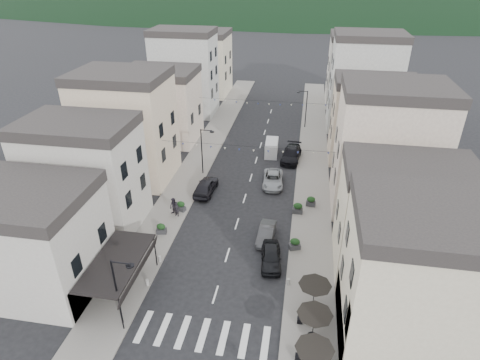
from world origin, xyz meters
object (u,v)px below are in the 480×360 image
object	(u,v)px
pedestrian_b	(174,207)
parked_car_d	(291,154)
delivery_van	(272,147)
parked_car_a	(271,257)
pedestrian_a	(177,209)
parked_car_b	(266,233)
parked_car_c	(273,179)
parked_car_e	(206,186)

from	to	relation	value
pedestrian_b	parked_car_d	bearing A→B (deg)	82.81
parked_car_d	delivery_van	size ratio (longest dim) A/B	1.31
parked_car_a	pedestrian_a	size ratio (longest dim) A/B	2.62
parked_car_b	parked_car_c	bearing A→B (deg)	95.44
pedestrian_a	parked_car_e	bearing A→B (deg)	81.78
parked_car_c	parked_car_d	world-z (taller)	parked_car_d
delivery_van	pedestrian_a	xyz separation A→B (m)	(-8.18, -17.15, -0.05)
pedestrian_a	parked_car_b	bearing A→B (deg)	-3.15
parked_car_a	parked_car_e	bearing A→B (deg)	121.45
parked_car_a	parked_car_c	xyz separation A→B (m)	(-1.19, 14.18, -0.03)
parked_car_a	parked_car_d	world-z (taller)	parked_car_d
parked_car_c	pedestrian_a	bearing A→B (deg)	-140.88
parked_car_e	parked_car_b	bearing A→B (deg)	138.73
parked_car_c	pedestrian_b	distance (m)	12.69
parked_car_a	pedestrian_a	distance (m)	11.84
parked_car_b	pedestrian_a	xyz separation A→B (m)	(-9.60, 2.26, 0.27)
delivery_van	parked_car_c	bearing A→B (deg)	-85.78
parked_car_e	pedestrian_b	world-z (taller)	pedestrian_b
delivery_van	parked_car_a	bearing A→B (deg)	-87.02
parked_car_a	parked_car_c	size ratio (longest dim) A/B	0.85
parked_car_b	parked_car_d	bearing A→B (deg)	88.96
parked_car_c	parked_car_d	size ratio (longest dim) A/B	0.90
parked_car_b	parked_car_c	world-z (taller)	parked_car_c
parked_car_c	parked_car_e	distance (m)	8.07
parked_car_d	pedestrian_a	distance (m)	19.12
pedestrian_a	pedestrian_b	world-z (taller)	pedestrian_b
parked_car_b	parked_car_d	distance (m)	17.97
parked_car_d	delivery_van	xyz separation A→B (m)	(-2.80, 1.49, 0.18)
delivery_van	pedestrian_b	distance (m)	18.99
parked_car_c	parked_car_e	size ratio (longest dim) A/B	1.04
parked_car_b	pedestrian_b	distance (m)	10.24
parked_car_d	pedestrian_b	distance (m)	19.18
pedestrian_a	delivery_van	bearing A→B (deg)	74.58
parked_car_a	pedestrian_b	world-z (taller)	pedestrian_b
parked_car_e	delivery_van	distance (m)	13.40
parked_car_b	delivery_van	bearing A→B (deg)	97.54
parked_car_e	delivery_van	world-z (taller)	delivery_van
parked_car_e	parked_car_d	bearing A→B (deg)	-128.77
parked_car_a	parked_car_e	xyz separation A→B (m)	(-8.62, 11.04, 0.10)
parked_car_d	pedestrian_a	bearing A→B (deg)	-119.70
delivery_van	parked_car_e	bearing A→B (deg)	-121.11
parked_car_b	parked_car_c	distance (m)	10.78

